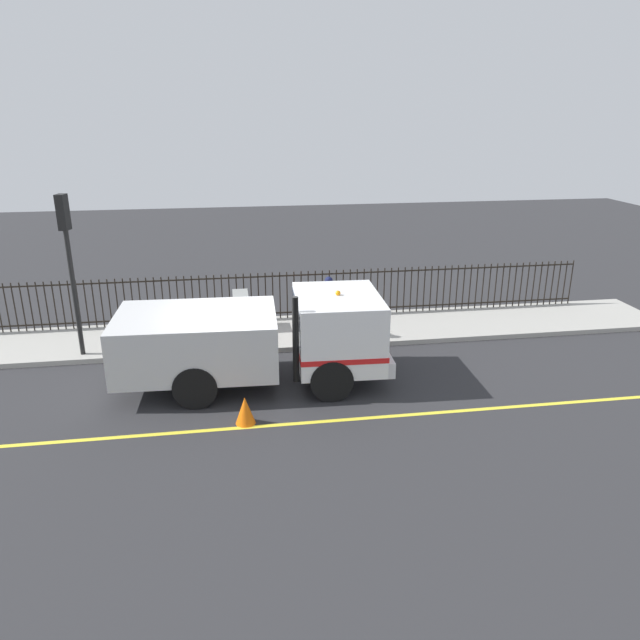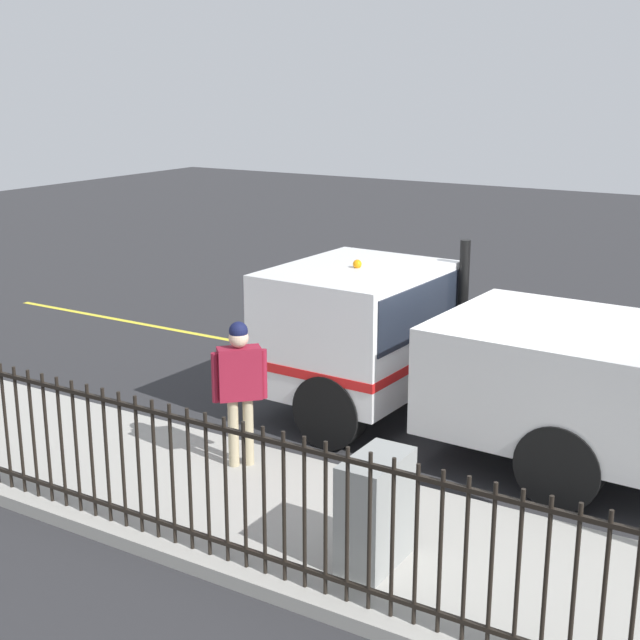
{
  "view_description": "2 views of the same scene",
  "coord_description": "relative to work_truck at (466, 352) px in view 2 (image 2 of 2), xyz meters",
  "views": [
    {
      "loc": [
        -12.95,
        0.28,
        6.09
      ],
      "look_at": [
        0.85,
        -1.88,
        1.16
      ],
      "focal_mm": 33.46,
      "sensor_mm": 36.0,
      "label": 1
    },
    {
      "loc": [
        9.96,
        3.44,
        4.49
      ],
      "look_at": [
        1.79,
        -1.55,
        1.9
      ],
      "focal_mm": 49.89,
      "sensor_mm": 36.0,
      "label": 2
    }
  ],
  "objects": [
    {
      "name": "lane_marking",
      "position": [
        -2.1,
        0.54,
        -1.2
      ],
      "size": [
        0.12,
        22.37,
        0.01
      ],
      "primitive_type": "cube",
      "color": "yellow",
      "rests_on": "ground"
    },
    {
      "name": "ground_plane",
      "position": [
        0.07,
        0.54,
        -1.2
      ],
      "size": [
        54.68,
        54.68,
        0.0
      ],
      "primitive_type": "plane",
      "color": "#2B2B2D",
      "rests_on": "ground"
    },
    {
      "name": "sidewalk_slab",
      "position": [
        3.04,
        0.54,
        -1.13
      ],
      "size": [
        2.6,
        24.86,
        0.14
      ],
      "primitive_type": "cube",
      "color": "#A3A099",
      "rests_on": "ground"
    },
    {
      "name": "utility_cabinet",
      "position": [
        3.44,
        0.55,
        -0.53
      ],
      "size": [
        0.81,
        0.43,
        1.06
      ],
      "primitive_type": "cube",
      "color": "gray",
      "rests_on": "sidewalk_slab"
    },
    {
      "name": "worker_standing",
      "position": [
        2.32,
        -1.8,
        0.0
      ],
      "size": [
        0.5,
        0.5,
        1.73
      ],
      "rotation": [
        0.0,
        0.0,
        2.37
      ],
      "color": "maroon",
      "rests_on": "sidewalk_slab"
    },
    {
      "name": "iron_fence",
      "position": [
        4.13,
        0.54,
        -0.34
      ],
      "size": [
        0.04,
        21.16,
        1.44
      ],
      "color": "black",
      "rests_on": "sidewalk_slab"
    },
    {
      "name": "work_truck",
      "position": [
        0.0,
        0.0,
        0.0
      ],
      "size": [
        2.67,
        6.27,
        2.41
      ],
      "rotation": [
        0.0,
        0.0,
        3.1
      ],
      "color": "white",
      "rests_on": "ground"
    },
    {
      "name": "traffic_cone",
      "position": [
        -1.92,
        0.65,
        -0.91
      ],
      "size": [
        0.41,
        0.41,
        0.59
      ],
      "primitive_type": "cone",
      "color": "orange",
      "rests_on": "ground"
    }
  ]
}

